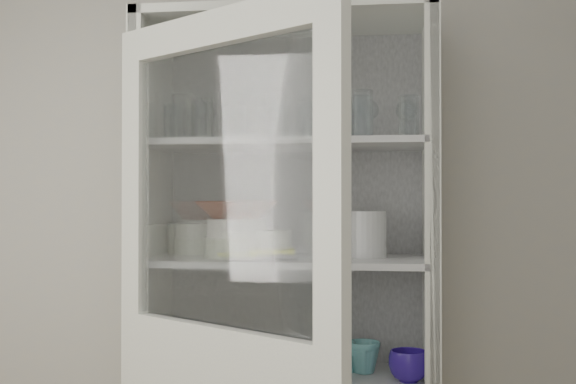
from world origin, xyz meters
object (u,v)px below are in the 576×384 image
Objects in this scene: pantry_cabinet at (290,346)px; terracotta_bowl at (237,210)px; goblet_2 at (368,120)px; white_ramekin at (270,239)px; measuring_cups at (214,370)px; white_canister at (174,351)px; plate_stack_back at (194,238)px; glass_platter at (270,255)px; teal_jar at (344,357)px; goblet_3 at (406,120)px; goblet_0 at (206,120)px; grey_bowl_stack at (367,234)px; goblet_1 at (234,122)px; mug_teal at (364,357)px; mug_white at (329,367)px; plate_stack_front at (237,247)px; mug_blue at (409,366)px; yellow_trivet at (270,250)px; cream_bowl at (237,228)px.

terracotta_bowl is at bearing -149.70° from pantry_cabinet.
white_ramekin is at bearing -156.86° from goblet_2.
white_canister is (-0.17, 0.09, 0.04)m from measuring_cups.
white_canister is at bearing -107.04° from plate_stack_back.
glass_platter is 0.44m from teal_jar.
goblet_0 is at bearing -177.92° from goblet_3.
goblet_0 is 0.88m from measuring_cups.
goblet_3 reaches higher than glass_platter.
plate_stack_back is at bearing 170.29° from grey_bowl_stack.
teal_jar is at bearing -145.77° from goblet_2.
measuring_cups is at bearing -97.47° from goblet_1.
mug_teal is (-0.01, 0.01, -0.43)m from grey_bowl_stack.
goblet_1 is 1.00× the size of goblet_2.
white_ramekin is 1.36× the size of mug_white.
glass_platter is at bearing -24.11° from goblet_0.
plate_stack_front is 1.17× the size of plate_stack_back.
goblet_1 is 0.48m from white_ramekin.
goblet_1 is at bearing 164.12° from pantry_cabinet.
goblet_2 reaches higher than plate_stack_back.
mug_teal is (-0.15, 0.11, 0.00)m from mug_blue.
yellow_trivet is 1.53× the size of measuring_cups.
pantry_cabinet is 0.37m from yellow_trivet.
mug_teal is at bearing -9.11° from plate_stack_back.
white_canister is (-0.60, -0.04, 0.01)m from teal_jar.
glass_platter is at bearing 145.84° from mug_white.
white_ramekin reaches higher than yellow_trivet.
measuring_cups is at bearing -148.13° from cream_bowl.
terracotta_bowl reaches higher than mug_white.
plate_stack_front is 2.05× the size of mug_white.
teal_jar is (0.25, 0.08, -0.41)m from white_ramekin.
goblet_3 is 0.90m from mug_white.
white_canister is (-0.41, -0.05, -0.02)m from pantry_cabinet.
white_canister is at bearing -173.63° from goblet_3.
mug_white is at bearing -19.13° from glass_platter.
mug_blue is 1.12× the size of mug_teal.
white_canister is (-0.69, -0.09, -0.82)m from goblet_2.
mug_teal is at bearing 145.86° from mug_blue.
plate_stack_back is 0.36m from yellow_trivet.
white_canister is at bearing -172.20° from goblet_2.
goblet_0 is at bearing 143.07° from mug_white.
plate_stack_back reaches higher than white_canister.
goblet_1 is at bearing 82.53° from measuring_cups.
mug_teal reaches higher than mug_white.
white_canister is (-0.82, -0.09, -0.82)m from goblet_3.
plate_stack_front is 1.08× the size of cream_bowl.
mug_blue is 1.03× the size of white_canister.
cream_bowl is 1.29× the size of grey_bowl_stack.
terracotta_bowl is at bearing -166.99° from teal_jar.
cream_bowl is 0.45m from grey_bowl_stack.
white_canister reaches higher than mug_white.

